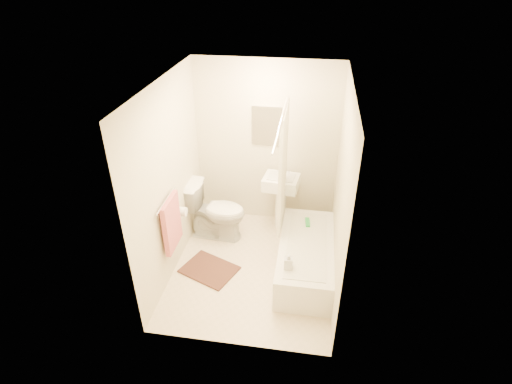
% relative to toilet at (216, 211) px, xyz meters
% --- Properties ---
extents(floor, '(2.40, 2.40, 0.00)m').
position_rel_toilet_xyz_m(floor, '(0.63, -0.62, -0.41)').
color(floor, beige).
rests_on(floor, ground).
extents(ceiling, '(2.40, 2.40, 0.00)m').
position_rel_toilet_xyz_m(ceiling, '(0.63, -0.62, 1.99)').
color(ceiling, white).
rests_on(ceiling, ground).
extents(wall_back, '(2.00, 0.02, 2.40)m').
position_rel_toilet_xyz_m(wall_back, '(0.63, 0.58, 0.79)').
color(wall_back, beige).
rests_on(wall_back, ground).
extents(wall_left, '(0.02, 2.40, 2.40)m').
position_rel_toilet_xyz_m(wall_left, '(-0.37, -0.62, 0.79)').
color(wall_left, beige).
rests_on(wall_left, ground).
extents(wall_right, '(0.02, 2.40, 2.40)m').
position_rel_toilet_xyz_m(wall_right, '(1.63, -0.62, 0.79)').
color(wall_right, beige).
rests_on(wall_right, ground).
extents(mirror, '(0.40, 0.03, 0.55)m').
position_rel_toilet_xyz_m(mirror, '(0.63, 0.56, 1.09)').
color(mirror, white).
rests_on(mirror, wall_back).
extents(curtain_rod, '(0.03, 1.70, 0.03)m').
position_rel_toilet_xyz_m(curtain_rod, '(0.93, -0.52, 1.59)').
color(curtain_rod, silver).
rests_on(curtain_rod, wall_back).
extents(shower_curtain, '(0.04, 0.80, 1.55)m').
position_rel_toilet_xyz_m(shower_curtain, '(0.93, -0.12, 0.81)').
color(shower_curtain, silver).
rests_on(shower_curtain, curtain_rod).
extents(towel_bar, '(0.02, 0.60, 0.02)m').
position_rel_toilet_xyz_m(towel_bar, '(-0.33, -0.87, 0.69)').
color(towel_bar, silver).
rests_on(towel_bar, wall_left).
extents(towel, '(0.06, 0.45, 0.66)m').
position_rel_toilet_xyz_m(towel, '(-0.30, -0.87, 0.37)').
color(towel, '#CC7266').
rests_on(towel, towel_bar).
extents(toilet_paper, '(0.11, 0.12, 0.12)m').
position_rel_toilet_xyz_m(toilet_paper, '(-0.30, -0.50, 0.29)').
color(toilet_paper, white).
rests_on(toilet_paper, wall_left).
extents(toilet, '(0.86, 0.52, 0.82)m').
position_rel_toilet_xyz_m(toilet, '(0.00, 0.00, 0.00)').
color(toilet, white).
rests_on(toilet, floor).
extents(sink, '(0.52, 0.44, 0.94)m').
position_rel_toilet_xyz_m(sink, '(0.88, 0.33, 0.06)').
color(sink, white).
rests_on(sink, floor).
extents(bathtub, '(0.67, 1.52, 0.43)m').
position_rel_toilet_xyz_m(bathtub, '(1.29, -0.56, -0.20)').
color(bathtub, white).
rests_on(bathtub, floor).
extents(bath_mat, '(0.80, 0.71, 0.02)m').
position_rel_toilet_xyz_m(bath_mat, '(0.08, -0.76, -0.40)').
color(bath_mat, '#48251E').
rests_on(bath_mat, floor).
extents(soap_bottle, '(0.10, 0.10, 0.21)m').
position_rel_toilet_xyz_m(soap_bottle, '(1.10, -1.04, 0.12)').
color(soap_bottle, white).
rests_on(soap_bottle, bathtub).
extents(scrub_brush, '(0.08, 0.19, 0.04)m').
position_rel_toilet_xyz_m(scrub_brush, '(1.28, -0.14, 0.04)').
color(scrub_brush, green).
rests_on(scrub_brush, bathtub).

